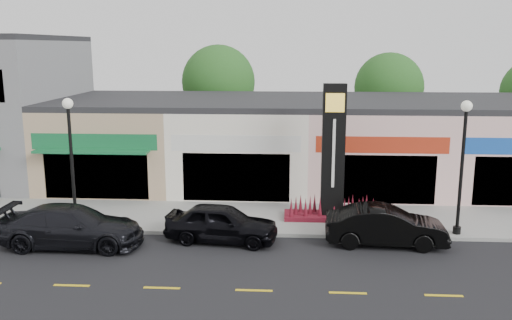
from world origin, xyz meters
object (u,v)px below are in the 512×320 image
at_px(car_black_conv, 386,226).
at_px(pylon_sign, 333,172).
at_px(lamp_west_near, 71,150).
at_px(car_black_sedan, 222,223).
at_px(car_dark_sedan, 72,226).
at_px(lamp_east_near, 463,154).

bearing_deg(car_black_conv, pylon_sign, 37.25).
distance_m(lamp_west_near, car_black_conv, 13.23).
distance_m(lamp_west_near, car_black_sedan, 7.05).
bearing_deg(pylon_sign, lamp_west_near, -171.23).
bearing_deg(car_black_sedan, car_dark_sedan, 106.10).
bearing_deg(lamp_west_near, pylon_sign, 8.77).
relative_size(car_dark_sedan, car_black_sedan, 1.23).
xyz_separation_m(pylon_sign, car_black_sedan, (-4.58, -2.77, -1.51)).
bearing_deg(car_black_sedan, lamp_west_near, 87.90).
bearing_deg(pylon_sign, car_black_sedan, -148.83).
bearing_deg(lamp_west_near, car_black_sedan, -9.50).
bearing_deg(car_black_conv, lamp_east_near, -68.27).
xyz_separation_m(lamp_west_near, pylon_sign, (11.00, 1.70, -1.20)).
height_order(car_dark_sedan, car_black_sedan, car_dark_sedan).
xyz_separation_m(pylon_sign, car_dark_sedan, (-10.36, -3.66, -1.47)).
height_order(car_black_sedan, car_black_conv, car_black_conv).
height_order(lamp_east_near, car_dark_sedan, lamp_east_near).
xyz_separation_m(lamp_east_near, pylon_sign, (-5.00, 1.70, -1.20)).
distance_m(lamp_west_near, car_dark_sedan, 3.37).
distance_m(lamp_east_near, car_dark_sedan, 15.71).
bearing_deg(car_black_sedan, car_black_conv, -82.55).
bearing_deg(car_black_conv, car_black_sedan, 92.72).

